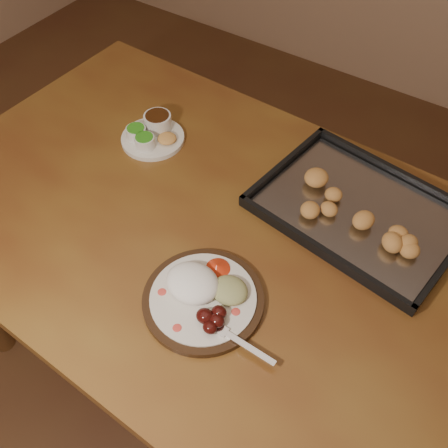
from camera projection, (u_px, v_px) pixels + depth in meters
The scene contains 5 objects.
ground at pixel (133, 363), 1.72m from camera, with size 4.00×4.00×0.00m, color brown.
dining_table at pixel (223, 254), 1.21m from camera, with size 1.53×0.95×0.75m.
dinner_plate at pixel (203, 294), 1.01m from camera, with size 0.32×0.25×0.06m.
condiment_saucer at pixel (152, 133), 1.32m from camera, with size 0.17×0.17×0.06m.
baking_tray at pixel (360, 209), 1.16m from camera, with size 0.49×0.39×0.05m.
Camera 1 is at (0.66, -0.43, 1.63)m, focal length 40.00 mm.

